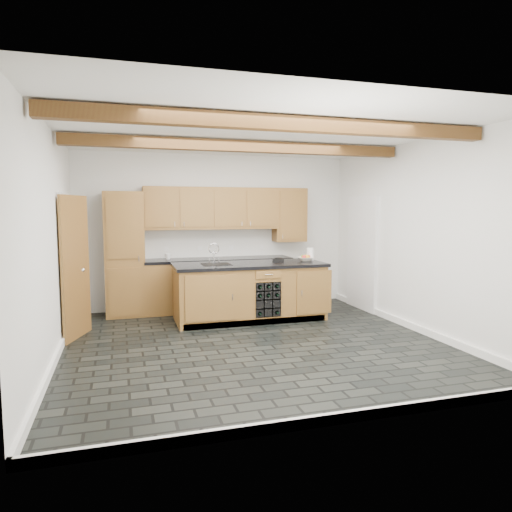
% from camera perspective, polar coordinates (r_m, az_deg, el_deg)
% --- Properties ---
extents(ground, '(5.00, 5.00, 0.00)m').
position_cam_1_polar(ground, '(6.32, -0.24, -10.74)').
color(ground, black).
rests_on(ground, ground).
extents(room_shell, '(5.01, 5.00, 5.00)m').
position_cam_1_polar(room_shell, '(6.55, -2.26, 3.40)').
color(room_shell, white).
rests_on(room_shell, ground).
extents(back_cabinetry, '(3.65, 0.62, 2.20)m').
position_cam_1_polar(back_cabinetry, '(8.20, -7.15, 0.02)').
color(back_cabinetry, olive).
rests_on(back_cabinetry, ground).
extents(island, '(2.48, 0.96, 0.93)m').
position_cam_1_polar(island, '(7.50, -0.74, -4.45)').
color(island, olive).
rests_on(island, ground).
extents(faucet, '(0.45, 0.40, 0.34)m').
position_cam_1_polar(faucet, '(7.34, -5.04, -0.75)').
color(faucet, black).
rests_on(faucet, island).
extents(kitchen_scale, '(0.20, 0.14, 0.06)m').
position_cam_1_polar(kitchen_scale, '(7.74, 2.79, -0.45)').
color(kitchen_scale, black).
rests_on(kitchen_scale, island).
extents(fruit_bowl, '(0.31, 0.31, 0.07)m').
position_cam_1_polar(fruit_bowl, '(7.82, 6.23, -0.37)').
color(fruit_bowl, silver).
rests_on(fruit_bowl, island).
extents(fruit_cluster, '(0.16, 0.17, 0.07)m').
position_cam_1_polar(fruit_cluster, '(7.82, 6.23, -0.12)').
color(fruit_cluster, red).
rests_on(fruit_cluster, fruit_bowl).
extents(paper_towel, '(0.13, 0.13, 0.21)m').
position_cam_1_polar(paper_towel, '(7.90, 6.81, 0.23)').
color(paper_towel, white).
rests_on(paper_towel, island).
extents(mug, '(0.13, 0.13, 0.10)m').
position_cam_1_polar(mug, '(8.16, -10.95, -0.06)').
color(mug, white).
rests_on(mug, back_cabinetry).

